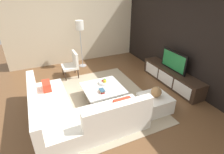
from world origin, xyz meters
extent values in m
plane|color=brown|center=(0.00, 0.00, 0.00)|extent=(14.00, 14.00, 0.00)
cube|color=black|center=(0.00, 2.70, 1.40)|extent=(6.40, 0.12, 2.80)
cube|color=beige|center=(-3.20, 0.20, 1.40)|extent=(0.12, 5.20, 2.80)
cube|color=tan|center=(-0.10, 0.00, 0.01)|extent=(3.35, 2.70, 0.01)
cube|color=#332319|center=(0.00, 2.40, 0.25)|extent=(2.33, 0.48, 0.50)
cube|color=white|center=(-0.71, 2.16, 0.25)|extent=(0.66, 0.01, 0.35)
cube|color=white|center=(0.00, 2.16, 0.25)|extent=(0.66, 0.01, 0.35)
cube|color=white|center=(0.71, 2.16, 0.25)|extent=(0.66, 0.01, 0.35)
cube|color=black|center=(0.00, 2.40, 0.80)|extent=(1.02, 0.05, 0.60)
cube|color=#1E7238|center=(0.00, 2.37, 0.80)|extent=(0.92, 0.01, 0.50)
cube|color=white|center=(0.20, -1.30, 0.21)|extent=(2.42, 0.85, 0.42)
cube|color=white|center=(0.20, -1.64, 0.63)|extent=(2.42, 0.18, 0.41)
cube|color=white|center=(0.99, -0.12, 0.21)|extent=(0.85, 1.51, 0.42)
cube|color=white|center=(1.32, -0.12, 0.63)|extent=(0.18, 1.51, 0.41)
cube|color=red|center=(-0.53, -1.30, 0.53)|extent=(0.36, 0.20, 0.22)
cube|color=red|center=(0.99, 0.26, 0.45)|extent=(0.60, 0.44, 0.06)
cube|color=#332319|center=(-0.10, 0.10, 0.17)|extent=(0.83, 0.84, 0.33)
cube|color=white|center=(-0.10, 0.10, 0.35)|extent=(1.03, 1.05, 0.05)
cylinder|color=#332319|center=(-2.07, -0.64, 0.19)|extent=(0.04, 0.04, 0.38)
cylinder|color=#332319|center=(-1.59, -0.64, 0.19)|extent=(0.04, 0.04, 0.38)
cylinder|color=#332319|center=(-2.07, -0.21, 0.19)|extent=(0.04, 0.04, 0.38)
cylinder|color=#332319|center=(-1.59, -0.21, 0.19)|extent=(0.04, 0.04, 0.38)
cube|color=white|center=(-1.83, -0.43, 0.38)|extent=(0.57, 0.51, 0.08)
cube|color=white|center=(-1.83, -0.21, 0.65)|extent=(0.57, 0.08, 0.45)
cylinder|color=#A5A5AA|center=(-2.54, 0.21, 0.01)|extent=(0.28, 0.28, 0.02)
cylinder|color=#A5A5AA|center=(-2.54, 0.21, 0.72)|extent=(0.03, 0.03, 1.40)
cylinder|color=white|center=(-2.54, 0.21, 1.58)|extent=(0.30, 0.30, 0.32)
cube|color=white|center=(0.88, 1.13, 0.20)|extent=(0.70, 0.70, 0.40)
cylinder|color=silver|center=(-0.28, 0.20, 0.42)|extent=(0.28, 0.28, 0.07)
sphere|color=gold|center=(-0.23, 0.21, 0.47)|extent=(0.10, 0.10, 0.10)
sphere|color=#4C8C33|center=(-0.30, 0.24, 0.47)|extent=(0.10, 0.10, 0.10)
sphere|color=#B23326|center=(-0.30, 0.18, 0.46)|extent=(0.07, 0.07, 0.07)
sphere|color=#997247|center=(0.88, 1.13, 0.53)|extent=(0.26, 0.26, 0.26)
cube|color=maroon|center=(0.12, -0.02, 0.39)|extent=(0.19, 0.10, 0.03)
cube|color=#CCB78C|center=(0.13, -0.02, 0.42)|extent=(0.15, 0.13, 0.03)
cube|color=#2D516B|center=(0.12, -0.01, 0.45)|extent=(0.19, 0.12, 0.02)
camera|label=1|loc=(3.82, -1.40, 2.90)|focal=28.71mm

